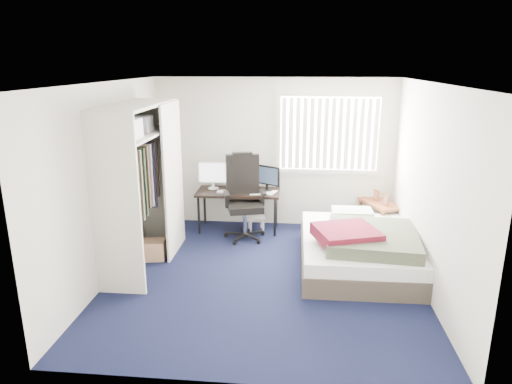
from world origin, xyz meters
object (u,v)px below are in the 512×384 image
object	(u,v)px
office_chair	(244,206)
nightstand	(380,206)
bed	(358,247)
desk	(239,188)

from	to	relation	value
office_chair	nightstand	size ratio (longest dim) A/B	1.58
bed	desk	bearing A→B (deg)	144.16
office_chair	bed	distance (m)	1.98
office_chair	nightstand	xyz separation A→B (m)	(2.19, 0.36, -0.06)
desk	office_chair	size ratio (longest dim) A/B	1.04
office_chair	desk	bearing A→B (deg)	111.36
desk	nightstand	world-z (taller)	desk
desk	nightstand	bearing A→B (deg)	0.68
desk	office_chair	distance (m)	0.40
desk	bed	size ratio (longest dim) A/B	0.69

